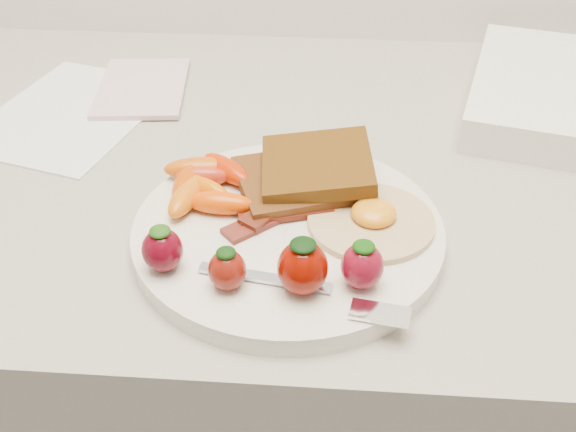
{
  "coord_description": "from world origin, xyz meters",
  "views": [
    {
      "loc": [
        0.02,
        1.07,
        1.3
      ],
      "look_at": [
        -0.01,
        1.56,
        0.93
      ],
      "focal_mm": 45.0,
      "sensor_mm": 36.0,
      "label": 1
    }
  ],
  "objects": [
    {
      "name": "counter",
      "position": [
        0.0,
        1.7,
        0.45
      ],
      "size": [
        2.0,
        0.6,
        0.9
      ],
      "primitive_type": "cube",
      "color": "gray",
      "rests_on": "ground"
    },
    {
      "name": "plate",
      "position": [
        -0.01,
        1.56,
        0.91
      ],
      "size": [
        0.27,
        0.27,
        0.02
      ],
      "primitive_type": "cylinder",
      "color": "silver",
      "rests_on": "counter"
    },
    {
      "name": "fork",
      "position": [
        0.01,
        1.47,
        0.92
      ],
      "size": [
        0.17,
        0.06,
        0.0
      ],
      "color": "silver",
      "rests_on": "plate"
    },
    {
      "name": "fried_egg",
      "position": [
        0.06,
        1.57,
        0.92
      ],
      "size": [
        0.11,
        0.11,
        0.02
      ],
      "color": "beige",
      "rests_on": "plate"
    },
    {
      "name": "notepad",
      "position": [
        -0.21,
        1.83,
        0.91
      ],
      "size": [
        0.11,
        0.16,
        0.01
      ],
      "primitive_type": "cube",
      "rotation": [
        0.0,
        0.0,
        0.09
      ],
      "color": "beige",
      "rests_on": "paper_sheet"
    },
    {
      "name": "toast_lower",
      "position": [
        -0.01,
        1.61,
        0.93
      ],
      "size": [
        0.12,
        0.12,
        0.01
      ],
      "primitive_type": "cube",
      "rotation": [
        0.0,
        0.0,
        0.34
      ],
      "color": "black",
      "rests_on": "plate"
    },
    {
      "name": "bacon_strips",
      "position": [
        -0.02,
        1.57,
        0.92
      ],
      "size": [
        0.1,
        0.09,
        0.01
      ],
      "color": "#3E0A0B",
      "rests_on": "plate"
    },
    {
      "name": "strawberries",
      "position": [
        -0.02,
        1.49,
        0.94
      ],
      "size": [
        0.19,
        0.05,
        0.05
      ],
      "color": "#550411",
      "rests_on": "plate"
    },
    {
      "name": "baby_carrots",
      "position": [
        -0.09,
        1.6,
        0.93
      ],
      "size": [
        0.09,
        0.11,
        0.02
      ],
      "color": "red",
      "rests_on": "plate"
    },
    {
      "name": "toast_upper",
      "position": [
        0.01,
        1.62,
        0.94
      ],
      "size": [
        0.11,
        0.11,
        0.02
      ],
      "primitive_type": "cube",
      "rotation": [
        0.0,
        -0.1,
        0.09
      ],
      "color": "black",
      "rests_on": "toast_lower"
    },
    {
      "name": "paper_sheet",
      "position": [
        -0.27,
        1.77,
        0.9
      ],
      "size": [
        0.22,
        0.26,
        0.0
      ],
      "primitive_type": "cube",
      "rotation": [
        0.0,
        0.0,
        -0.28
      ],
      "color": "white",
      "rests_on": "counter"
    }
  ]
}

